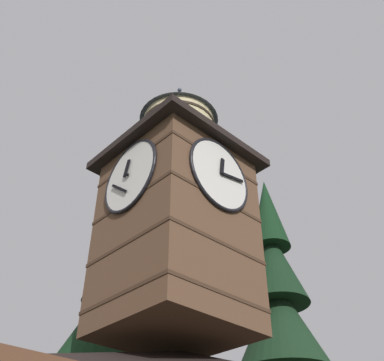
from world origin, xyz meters
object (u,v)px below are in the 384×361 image
Objects in this scene: flying_bird_low at (178,97)px; moon at (94,338)px; flying_bird_high at (211,138)px; clock_tower at (177,207)px.

moon is at bearing -116.41° from flying_bird_low.
flying_bird_low is at bearing 63.59° from moon.
moon is 28.60m from flying_bird_low.
moon is at bearing -112.87° from flying_bird_high.
flying_bird_low reaches higher than moon.
flying_bird_low is at bearing -129.96° from clock_tower.
flying_bird_low is at bearing -20.13° from flying_bird_high.
flying_bird_high reaches higher than moon.
flying_bird_high is at bearing 67.13° from moon.
flying_bird_low is (1.65, -0.60, 2.11)m from flying_bird_high.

